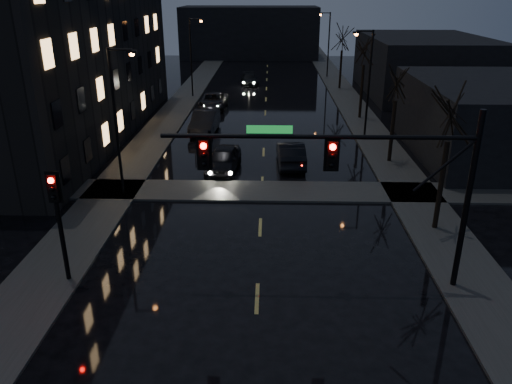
# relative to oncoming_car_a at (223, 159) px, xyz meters

# --- Properties ---
(sidewalk_left) EXTENTS (3.00, 140.00, 0.12)m
(sidewalk_left) POSITION_rel_oncoming_car_a_xyz_m (-6.01, 12.98, -0.71)
(sidewalk_left) COLOR #2D2D2B
(sidewalk_left) RESTS_ON ground
(sidewalk_right) EXTENTS (3.00, 140.00, 0.12)m
(sidewalk_right) POSITION_rel_oncoming_car_a_xyz_m (10.99, 12.98, -0.71)
(sidewalk_right) COLOR #2D2D2B
(sidewalk_right) RESTS_ON ground
(sidewalk_cross) EXTENTS (40.00, 3.00, 0.12)m
(sidewalk_cross) POSITION_rel_oncoming_car_a_xyz_m (2.49, -3.52, -0.71)
(sidewalk_cross) COLOR #2D2D2B
(sidewalk_cross) RESTS_ON ground
(apartment_block) EXTENTS (12.00, 30.00, 12.00)m
(apartment_block) POSITION_rel_oncoming_car_a_xyz_m (-14.01, 7.98, 5.23)
(apartment_block) COLOR black
(apartment_block) RESTS_ON ground
(commercial_right_near) EXTENTS (10.00, 14.00, 5.00)m
(commercial_right_near) POSITION_rel_oncoming_car_a_xyz_m (17.99, 3.98, 1.73)
(commercial_right_near) COLOR black
(commercial_right_near) RESTS_ON ground
(commercial_right_far) EXTENTS (12.00, 18.00, 6.00)m
(commercial_right_far) POSITION_rel_oncoming_car_a_xyz_m (19.49, 25.98, 2.23)
(commercial_right_far) COLOR black
(commercial_right_far) RESTS_ON ground
(far_block) EXTENTS (22.00, 10.00, 8.00)m
(far_block) POSITION_rel_oncoming_car_a_xyz_m (-0.51, 55.98, 3.23)
(far_block) COLOR black
(far_block) RESTS_ON ground
(signal_mast) EXTENTS (11.11, 0.41, 7.00)m
(signal_mast) POSITION_rel_oncoming_car_a_xyz_m (6.34, -13.02, 4.10)
(signal_mast) COLOR black
(signal_mast) RESTS_ON ground
(signal_pole_left) EXTENTS (0.35, 0.41, 4.53)m
(signal_pole_left) POSITION_rel_oncoming_car_a_xyz_m (-5.01, -13.02, 2.24)
(signal_pole_left) COLOR black
(signal_pole_left) RESTS_ON ground
(tree_near) EXTENTS (3.52, 3.52, 8.08)m
(tree_near) POSITION_rel_oncoming_car_a_xyz_m (10.89, -8.02, 5.45)
(tree_near) COLOR black
(tree_near) RESTS_ON ground
(tree_mid_a) EXTENTS (3.30, 3.30, 7.58)m
(tree_mid_a) POSITION_rel_oncoming_car_a_xyz_m (10.89, 1.98, 5.06)
(tree_mid_a) COLOR black
(tree_mid_a) RESTS_ON ground
(tree_mid_b) EXTENTS (3.74, 3.74, 8.59)m
(tree_mid_b) POSITION_rel_oncoming_car_a_xyz_m (10.89, 13.98, 5.84)
(tree_mid_b) COLOR black
(tree_mid_b) RESTS_ON ground
(tree_far) EXTENTS (3.43, 3.43, 7.88)m
(tree_far) POSITION_rel_oncoming_car_a_xyz_m (10.89, 27.98, 5.29)
(tree_far) COLOR black
(tree_far) RESTS_ON ground
(streetlight_l_near) EXTENTS (1.53, 0.28, 8.00)m
(streetlight_l_near) POSITION_rel_oncoming_car_a_xyz_m (-5.09, -4.02, 4.01)
(streetlight_l_near) COLOR black
(streetlight_l_near) RESTS_ON ground
(streetlight_l_far) EXTENTS (1.53, 0.28, 8.00)m
(streetlight_l_far) POSITION_rel_oncoming_car_a_xyz_m (-5.09, 22.98, 4.01)
(streetlight_l_far) COLOR black
(streetlight_l_far) RESTS_ON ground
(streetlight_r_mid) EXTENTS (1.53, 0.28, 8.00)m
(streetlight_r_mid) POSITION_rel_oncoming_car_a_xyz_m (10.07, 7.98, 4.01)
(streetlight_r_mid) COLOR black
(streetlight_r_mid) RESTS_ON ground
(streetlight_r_far) EXTENTS (1.53, 0.28, 8.00)m
(streetlight_r_far) POSITION_rel_oncoming_car_a_xyz_m (10.07, 35.98, 4.01)
(streetlight_r_far) COLOR black
(streetlight_r_far) RESTS_ON ground
(oncoming_car_a) EXTENTS (2.30, 4.68, 1.53)m
(oncoming_car_a) POSITION_rel_oncoming_car_a_xyz_m (0.00, 0.00, 0.00)
(oncoming_car_a) COLOR black
(oncoming_car_a) RESTS_ON ground
(oncoming_car_b) EXTENTS (2.06, 5.29, 1.72)m
(oncoming_car_b) POSITION_rel_oncoming_car_a_xyz_m (-2.29, 8.98, 0.09)
(oncoming_car_b) COLOR black
(oncoming_car_b) RESTS_ON ground
(oncoming_car_c) EXTENTS (2.64, 5.32, 1.45)m
(oncoming_car_c) POSITION_rel_oncoming_car_a_xyz_m (-2.54, 17.71, -0.04)
(oncoming_car_c) COLOR black
(oncoming_car_c) RESTS_ON ground
(oncoming_car_d) EXTENTS (2.43, 4.75, 1.32)m
(oncoming_car_d) POSITION_rel_oncoming_car_a_xyz_m (0.45, 30.28, -0.11)
(oncoming_car_d) COLOR black
(oncoming_car_d) RESTS_ON ground
(lead_car) EXTENTS (1.88, 4.83, 1.57)m
(lead_car) POSITION_rel_oncoming_car_a_xyz_m (4.29, 1.24, 0.02)
(lead_car) COLOR black
(lead_car) RESTS_ON ground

